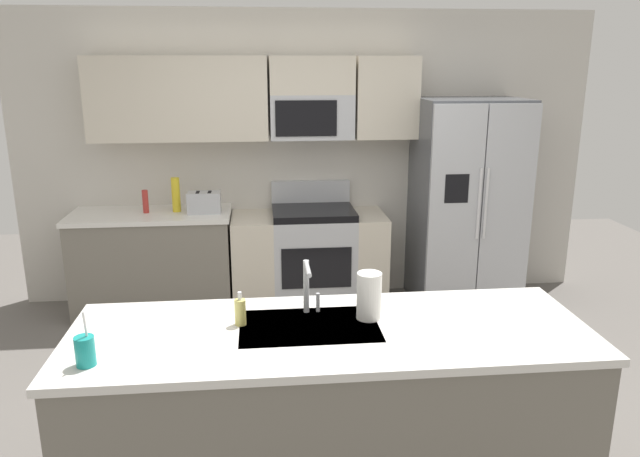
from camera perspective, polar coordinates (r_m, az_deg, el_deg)
The scene contains 13 objects.
ground_plane at distance 3.99m, azimuth 1.41°, elevation -17.04°, with size 9.00×9.00×0.00m, color #66605B.
kitchen_wall_unit at distance 5.47m, azimuth -2.74°, elevation 8.38°, with size 5.20×0.43×2.60m.
back_counter at distance 5.49m, azimuth -15.45°, elevation -3.08°, with size 1.37×0.63×0.90m.
range_oven at distance 5.43m, azimuth -1.03°, elevation -2.80°, with size 1.36×0.61×1.10m.
refrigerator at distance 5.53m, azimuth 13.71°, elevation 2.25°, with size 0.90×0.76×1.85m.
island_counter at distance 3.16m, azimuth 0.96°, elevation -16.85°, with size 2.52×0.88×0.90m.
toaster at distance 5.24m, azimuth -10.92°, elevation 2.44°, with size 0.28×0.16×0.18m.
pepper_mill at distance 5.36m, azimuth -16.21°, elevation 2.47°, with size 0.05×0.05×0.20m, color #B2332D.
bottle_yellow at distance 5.32m, azimuth -13.49°, elevation 3.13°, with size 0.07×0.07×0.30m, color yellow.
sink_faucet at distance 3.05m, azimuth -1.17°, elevation -5.20°, with size 0.09×0.21×0.28m.
drink_cup_teal at distance 2.78m, azimuth -21.36°, elevation -10.74°, with size 0.08×0.08×0.25m.
soap_dispenser at distance 3.00m, azimuth -7.56°, elevation -7.81°, with size 0.06×0.06×0.17m.
paper_towel_roll at distance 3.03m, azimuth 4.67°, elevation -6.37°, with size 0.12×0.12×0.24m, color white.
Camera 1 is at (-0.43, -3.34, 2.14)m, focal length 33.78 mm.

